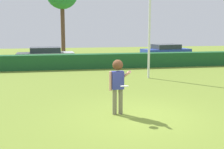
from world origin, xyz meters
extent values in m
plane|color=olive|center=(0.00, 0.00, 0.00)|extent=(60.00, 60.00, 0.00)
cylinder|color=#746F55|center=(-0.43, 0.37, 0.42)|extent=(0.14, 0.14, 0.84)
cylinder|color=#746F55|center=(-0.63, 0.36, 0.42)|extent=(0.14, 0.14, 0.84)
cube|color=#313896|center=(-0.53, 0.36, 1.13)|extent=(0.39, 0.24, 0.58)
cylinder|color=#D99887|center=(-0.29, 0.10, 1.37)|extent=(0.12, 0.62, 0.30)
cylinder|color=#D99887|center=(-0.77, 0.35, 1.11)|extent=(0.09, 0.09, 0.62)
sphere|color=#D99887|center=(-0.53, 0.36, 1.59)|extent=(0.22, 0.22, 0.22)
sphere|color=#56321D|center=(-0.53, 0.36, 1.62)|extent=(0.34, 0.34, 0.34)
cylinder|color=white|center=(-0.46, -0.30, 1.07)|extent=(0.24, 0.24, 0.05)
cylinder|color=silver|center=(2.49, 6.67, 3.23)|extent=(0.12, 0.12, 6.46)
cube|color=#1C5228|center=(0.00, 10.99, 0.49)|extent=(24.55, 0.90, 0.97)
cube|color=#B7B7BC|center=(-3.29, 14.01, 0.57)|extent=(4.27, 1.87, 0.55)
cube|color=#2D333D|center=(-3.29, 14.01, 1.05)|extent=(2.26, 1.65, 0.40)
cylinder|color=black|center=(-1.86, 14.92, 0.30)|extent=(0.60, 0.12, 0.60)
cylinder|color=black|center=(-1.79, 13.22, 0.30)|extent=(0.60, 0.12, 0.60)
cylinder|color=black|center=(-4.80, 14.79, 0.30)|extent=(0.60, 0.12, 0.60)
cylinder|color=black|center=(-4.73, 13.10, 0.30)|extent=(0.60, 0.12, 0.60)
cube|color=#263FA5|center=(6.90, 15.74, 0.57)|extent=(4.43, 2.42, 0.55)
cube|color=#2D333D|center=(6.90, 15.74, 1.05)|extent=(2.44, 1.93, 0.40)
cylinder|color=black|center=(8.19, 16.84, 0.30)|extent=(0.61, 0.20, 0.60)
cylinder|color=black|center=(8.50, 15.17, 0.30)|extent=(0.61, 0.20, 0.60)
cylinder|color=black|center=(5.30, 16.32, 0.30)|extent=(0.61, 0.20, 0.60)
cylinder|color=black|center=(5.60, 14.65, 0.30)|extent=(0.61, 0.20, 0.60)
cylinder|color=brown|center=(-1.84, 19.63, 2.46)|extent=(0.38, 0.38, 4.93)
camera|label=1|loc=(-2.40, -8.78, 2.86)|focal=47.55mm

